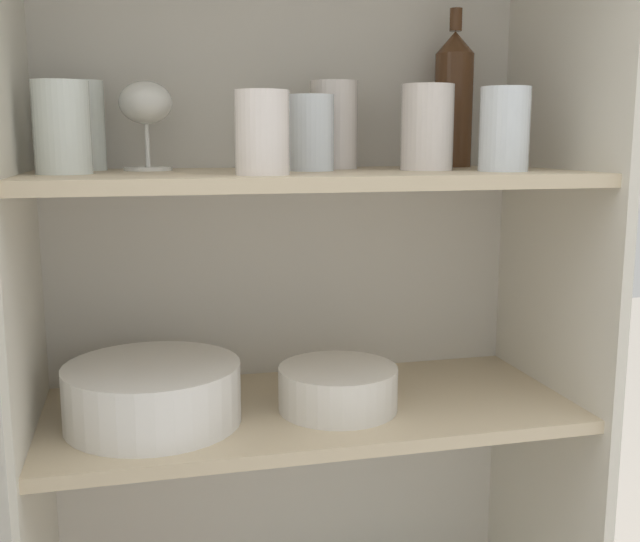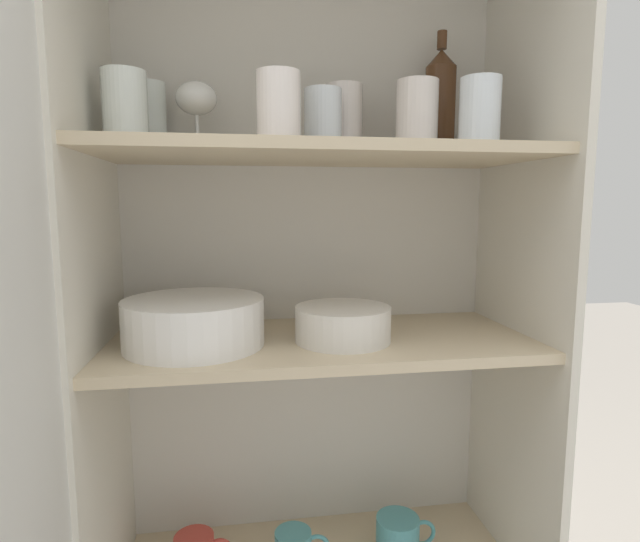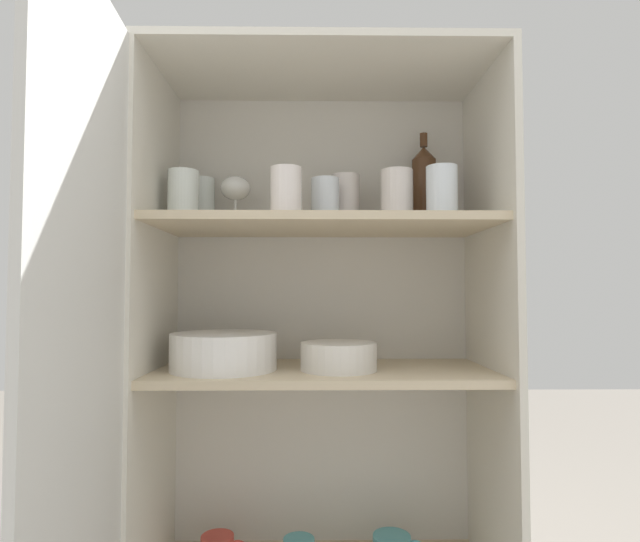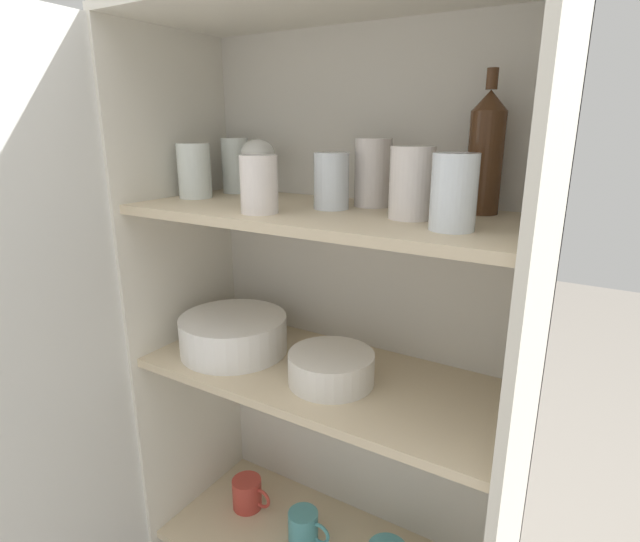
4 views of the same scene
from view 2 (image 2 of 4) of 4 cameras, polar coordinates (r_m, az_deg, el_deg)
The scene contains 18 objects.
cupboard_back_panel at distance 1.19m, azimuth -1.27°, elevation -6.35°, with size 0.86×0.02×1.54m, color silver.
cupboard_side_left at distance 1.03m, azimuth -23.89°, elevation -9.13°, with size 0.02×0.39×1.54m, color silver.
cupboard_side_right at distance 1.15m, azimuth 21.50°, elevation -7.33°, with size 0.02×0.39×1.54m, color silver.
shelf_board_middle at distance 1.01m, azimuth 0.16°, elevation -8.14°, with size 0.82×0.35×0.02m, color beige.
shelf_board_upper at distance 0.97m, azimuth 0.16°, elevation 13.21°, with size 0.82×0.35×0.02m, color beige.
cupboard_door at distance 0.67m, azimuth -32.77°, elevation -18.87°, with size 0.05×0.43×1.54m.
tumbler_glass_0 at distance 1.03m, azimuth 11.00°, elevation 17.01°, with size 0.08×0.08×0.13m.
tumbler_glass_1 at distance 1.10m, azimuth -18.91°, elevation 16.25°, with size 0.07×0.07×0.14m.
tumbler_glass_2 at distance 0.98m, azimuth -21.37°, elevation 16.96°, with size 0.08×0.08×0.13m.
tumbler_glass_3 at distance 1.01m, azimuth 17.78°, elevation 16.83°, with size 0.07×0.07×0.12m.
tumbler_glass_4 at distance 1.00m, azimuth 0.33°, elevation 16.91°, with size 0.07×0.07×0.11m.
tumbler_glass_5 at distance 1.09m, azimuth 2.77°, elevation 16.87°, with size 0.08×0.08×0.14m.
tumbler_glass_6 at distance 0.88m, azimuth -4.77°, elevation 18.20°, with size 0.07×0.07×0.11m.
wine_glass_0 at distance 1.07m, azimuth -13.94°, elevation 18.22°, with size 0.08×0.08×0.14m.
wine_bottle at distance 1.19m, azimuth 13.57°, elevation 18.17°, with size 0.07×0.07×0.27m.
plate_stack_white at distance 0.97m, azimuth -14.17°, elevation -5.70°, with size 0.26×0.26×0.09m.
mixing_bowl_large at distance 0.97m, azimuth 2.63°, elevation -5.86°, with size 0.19×0.19×0.07m.
coffee_mug_extra_1 at distance 1.25m, azimuth 8.95°, elevation -27.86°, with size 0.13×0.09×0.09m.
Camera 2 is at (-0.15, -0.78, 1.06)m, focal length 28.00 mm.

